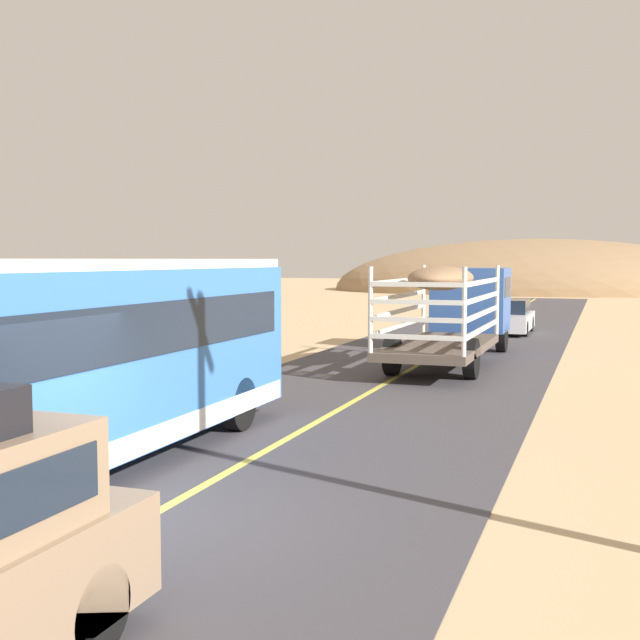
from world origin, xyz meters
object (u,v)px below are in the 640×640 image
bus (80,356)px  boulder_near_shoulder (259,318)px  livestock_truck (460,304)px  car_far (509,318)px

bus → boulder_near_shoulder: size_ratio=12.58×
livestock_truck → boulder_near_shoulder: size_ratio=12.20×
livestock_truck → bus: (-3.11, -15.71, -0.04)m
livestock_truck → car_far: 9.51m
livestock_truck → bus: bearing=-101.2°
livestock_truck → bus: size_ratio=0.97×
bus → car_far: 25.42m
livestock_truck → boulder_near_shoulder: bearing=137.3°
car_far → boulder_near_shoulder: bearing=172.1°
car_far → boulder_near_shoulder: size_ratio=5.53×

